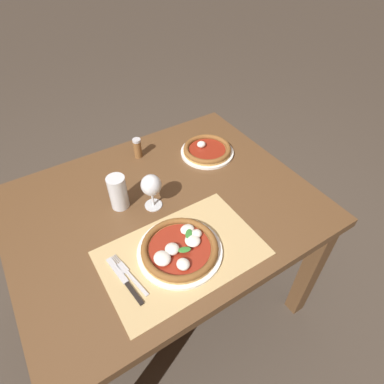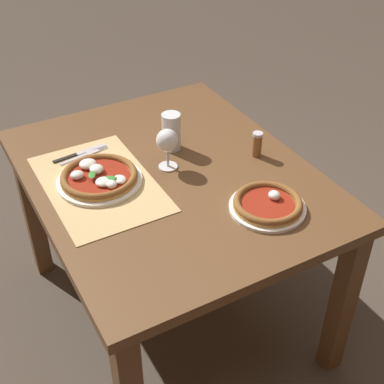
{
  "view_description": "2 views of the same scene",
  "coord_description": "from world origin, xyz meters",
  "px_view_note": "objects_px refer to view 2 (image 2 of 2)",
  "views": [
    {
      "loc": [
        -0.38,
        -0.83,
        1.67
      ],
      "look_at": [
        0.1,
        -0.07,
        0.81
      ],
      "focal_mm": 30.0,
      "sensor_mm": 36.0,
      "label": 1
    },
    {
      "loc": [
        1.42,
        -0.7,
        1.83
      ],
      "look_at": [
        0.19,
        -0.01,
        0.78
      ],
      "focal_mm": 50.0,
      "sensor_mm": 36.0,
      "label": 2
    }
  ],
  "objects_px": {
    "pepper_shaker": "(257,144)",
    "pizza_far": "(268,204)",
    "fork": "(85,155)",
    "wine_glass": "(167,142)",
    "knife": "(80,153)",
    "pint_glass": "(171,132)",
    "pizza_near": "(99,177)"
  },
  "relations": [
    {
      "from": "pepper_shaker",
      "to": "pizza_far",
      "type": "bearing_deg",
      "value": -28.2
    },
    {
      "from": "fork",
      "to": "pepper_shaker",
      "type": "relative_size",
      "value": 2.06
    },
    {
      "from": "wine_glass",
      "to": "knife",
      "type": "bearing_deg",
      "value": -133.28
    },
    {
      "from": "fork",
      "to": "pint_glass",
      "type": "bearing_deg",
      "value": 71.31
    },
    {
      "from": "knife",
      "to": "pepper_shaker",
      "type": "height_order",
      "value": "pepper_shaker"
    },
    {
      "from": "pint_glass",
      "to": "fork",
      "type": "relative_size",
      "value": 0.73
    },
    {
      "from": "pizza_far",
      "to": "pepper_shaker",
      "type": "xyz_separation_m",
      "value": [
        -0.29,
        0.15,
        0.03
      ]
    },
    {
      "from": "pint_glass",
      "to": "knife",
      "type": "xyz_separation_m",
      "value": [
        -0.13,
        -0.32,
        -0.06
      ]
    },
    {
      "from": "pizza_near",
      "to": "pizza_far",
      "type": "xyz_separation_m",
      "value": [
        0.41,
        0.43,
        -0.0
      ]
    },
    {
      "from": "pizza_far",
      "to": "pint_glass",
      "type": "relative_size",
      "value": 1.75
    },
    {
      "from": "fork",
      "to": "knife",
      "type": "height_order",
      "value": "knife"
    },
    {
      "from": "pepper_shaker",
      "to": "fork",
      "type": "bearing_deg",
      "value": -118.4
    },
    {
      "from": "wine_glass",
      "to": "fork",
      "type": "distance_m",
      "value": 0.34
    },
    {
      "from": "pizza_near",
      "to": "pint_glass",
      "type": "relative_size",
      "value": 2.06
    },
    {
      "from": "pizza_far",
      "to": "knife",
      "type": "bearing_deg",
      "value": -145.44
    },
    {
      "from": "knife",
      "to": "pepper_shaker",
      "type": "distance_m",
      "value": 0.67
    },
    {
      "from": "pizza_near",
      "to": "pizza_far",
      "type": "distance_m",
      "value": 0.59
    },
    {
      "from": "pepper_shaker",
      "to": "knife",
      "type": "bearing_deg",
      "value": -119.56
    },
    {
      "from": "pizza_near",
      "to": "pepper_shaker",
      "type": "bearing_deg",
      "value": 78.3
    },
    {
      "from": "pizza_far",
      "to": "knife",
      "type": "relative_size",
      "value": 1.17
    },
    {
      "from": "knife",
      "to": "pizza_near",
      "type": "bearing_deg",
      "value": -0.53
    },
    {
      "from": "pizza_near",
      "to": "pint_glass",
      "type": "height_order",
      "value": "pint_glass"
    },
    {
      "from": "pizza_near",
      "to": "pizza_far",
      "type": "height_order",
      "value": "pizza_near"
    },
    {
      "from": "pint_glass",
      "to": "pepper_shaker",
      "type": "relative_size",
      "value": 1.49
    },
    {
      "from": "pizza_far",
      "to": "pint_glass",
      "type": "bearing_deg",
      "value": -168.47
    },
    {
      "from": "knife",
      "to": "pizza_far",
      "type": "bearing_deg",
      "value": 34.56
    },
    {
      "from": "fork",
      "to": "pizza_far",
      "type": "bearing_deg",
      "value": 34.8
    },
    {
      "from": "pizza_far",
      "to": "pint_glass",
      "type": "height_order",
      "value": "pint_glass"
    },
    {
      "from": "pint_glass",
      "to": "pepper_shaker",
      "type": "xyz_separation_m",
      "value": [
        0.2,
        0.25,
        -0.02
      ]
    },
    {
      "from": "pint_glass",
      "to": "knife",
      "type": "height_order",
      "value": "pint_glass"
    },
    {
      "from": "pizza_far",
      "to": "fork",
      "type": "height_order",
      "value": "pizza_far"
    },
    {
      "from": "pizza_far",
      "to": "pepper_shaker",
      "type": "height_order",
      "value": "pepper_shaker"
    }
  ]
}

